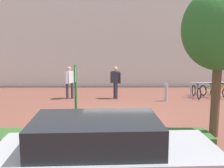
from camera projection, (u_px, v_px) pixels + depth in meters
name	position (u px, v px, depth m)	size (l,w,h in m)	color
ground_plane	(117.00, 118.00, 10.55)	(60.00, 60.00, 0.00)	brown
building_facade	(114.00, 12.00, 18.03)	(28.00, 1.20, 10.00)	silver
planter_strip	(99.00, 136.00, 8.35)	(7.00, 1.10, 0.16)	#336028
tree_sidewalk	(220.00, 30.00, 8.04)	(2.29, 2.29, 4.64)	brown
parking_sign_post	(76.00, 91.00, 8.13)	(0.08, 0.36, 2.31)	#2D7238
bike_at_sign	(76.00, 125.00, 8.52)	(1.68, 0.42, 0.86)	black
bike_rack_cluster	(208.00, 91.00, 14.65)	(2.10, 1.63, 0.83)	#99999E
bollard_steel	(166.00, 92.00, 13.65)	(0.16, 0.16, 0.90)	#ADADB2
person_shirt_white	(69.00, 80.00, 14.18)	(0.40, 0.55, 1.72)	#383342
person_suited_navy	(116.00, 80.00, 14.19)	(0.55, 0.40, 1.72)	#383342
car_silver_sedan	(104.00, 158.00, 5.17)	(4.37, 2.17, 1.54)	#B7B7BC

